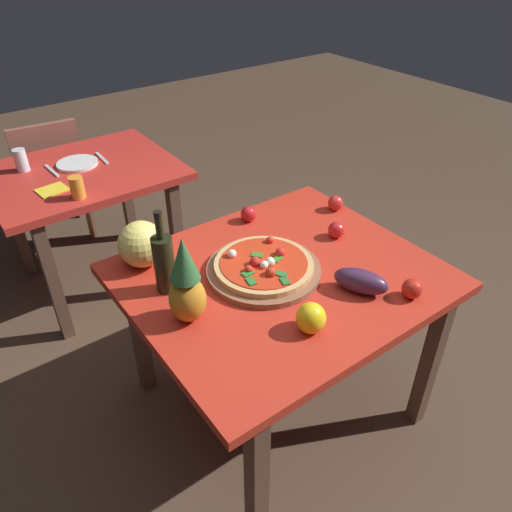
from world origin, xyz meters
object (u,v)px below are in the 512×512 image
fork_utensil (52,171)px  knife_utensil (102,158)px  dining_chair (51,174)px  napkin_folded (52,190)px  pineapple_left (186,285)px  dinner_plate (77,164)px  display_table (281,291)px  eggplant (361,281)px  pizza (264,264)px  tomato_near_board (335,203)px  melon (142,244)px  pizza_board (264,270)px  drinking_glass_water (21,160)px  tomato_at_corner (412,289)px  background_table (85,188)px  tomato_by_bottle (336,230)px  bell_pepper (311,318)px  wine_bottle (164,262)px  drinking_glass_juice (77,187)px  tomato_beside_pepper (248,214)px

fork_utensil → knife_utensil: 0.28m
dining_chair → napkin_folded: (-0.17, -0.78, 0.27)m
pineapple_left → dinner_plate: (0.13, 1.45, -0.14)m
dining_chair → display_table: bearing=104.2°
eggplant → dinner_plate: bearing=104.9°
pizza → dinner_plate: 1.41m
display_table → tomato_near_board: bearing=25.1°
melon → tomato_near_board: melon is taller
pizza_board → knife_utensil: 1.39m
melon → napkin_folded: melon is taller
tomato_near_board → drinking_glass_water: 1.67m
pizza_board → eggplant: bearing=-53.9°
eggplant → tomato_at_corner: bearing=-46.9°
background_table → eggplant: 1.69m
dinner_plate → knife_utensil: bearing=0.0°
tomato_by_bottle → knife_utensil: size_ratio=0.39×
knife_utensil → pizza_board: bearing=-84.4°
bell_pepper → knife_utensil: 1.73m
display_table → dining_chair: size_ratio=1.35×
dinner_plate → knife_utensil: size_ratio=1.22×
pizza → drinking_glass_water: bearing=108.2°
melon → dinner_plate: bearing=84.1°
bell_pepper → drinking_glass_water: (-0.43, 1.83, 0.01)m
wine_bottle → fork_utensil: wine_bottle is taller
melon → pineapple_left: bearing=-92.5°
pizza_board → bell_pepper: size_ratio=4.00×
tomato_near_board → drinking_glass_juice: size_ratio=0.64×
background_table → drinking_glass_juice: size_ratio=8.98×
background_table → dinner_plate: bearing=85.0°
wine_bottle → tomato_at_corner: bearing=-39.2°
display_table → tomato_beside_pepper: size_ratio=16.24×
knife_utensil → display_table: bearing=-82.4°
drinking_glass_water → melon: bearing=-82.8°
tomato_by_bottle → tomato_beside_pepper: size_ratio=1.00×
wine_bottle → drinking_glass_juice: bearing=90.8°
fork_utensil → bell_pepper: bearing=-83.3°
pizza → dinner_plate: pizza is taller
background_table → fork_utensil: (-0.13, 0.07, 0.11)m
tomato_near_board → drinking_glass_juice: drinking_glass_juice is taller
melon → knife_utensil: size_ratio=1.02×
pizza → eggplant: bearing=-53.8°
dining_chair → tomato_at_corner: dining_chair is taller
dining_chair → drinking_glass_water: 0.60m
dining_chair → bell_pepper: size_ratio=7.74×
background_table → bell_pepper: bearing=-84.0°
tomato_at_corner → tomato_beside_pepper: (-0.16, 0.78, -0.00)m
wine_bottle → drinking_glass_juice: 0.89m
pineapple_left → dining_chair: bearing=87.3°
pineapple_left → drinking_glass_juice: bearing=89.9°
tomato_near_board → tomato_beside_pepper: 0.41m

